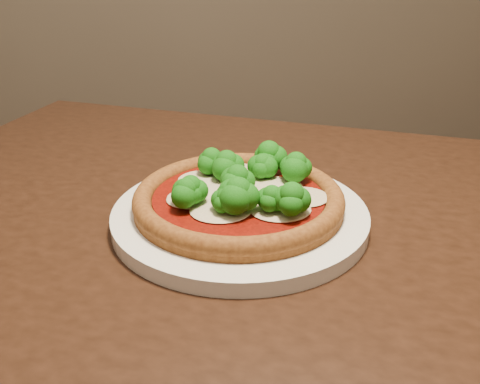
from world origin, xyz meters
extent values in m
cube|color=black|center=(0.15, 0.01, 0.73)|extent=(1.44, 1.26, 0.04)
cylinder|color=black|center=(-0.21, 0.57, 0.35)|extent=(0.06, 0.06, 0.71)
cylinder|color=white|center=(0.08, 0.07, 0.76)|extent=(0.30, 0.30, 0.02)
cylinder|color=brown|center=(0.08, 0.07, 0.77)|extent=(0.25, 0.25, 0.01)
torus|color=brown|center=(0.08, 0.07, 0.78)|extent=(0.25, 0.25, 0.02)
cylinder|color=maroon|center=(0.08, 0.07, 0.78)|extent=(0.20, 0.20, 0.00)
ellipsoid|color=beige|center=(0.02, 0.07, 0.78)|extent=(0.06, 0.05, 0.00)
ellipsoid|color=beige|center=(0.13, 0.09, 0.78)|extent=(0.07, 0.06, 0.01)
ellipsoid|color=beige|center=(0.08, 0.14, 0.78)|extent=(0.06, 0.05, 0.00)
ellipsoid|color=beige|center=(0.04, 0.12, 0.78)|extent=(0.07, 0.06, 0.01)
ellipsoid|color=beige|center=(0.10, 0.13, 0.78)|extent=(0.07, 0.06, 0.01)
ellipsoid|color=beige|center=(0.05, 0.04, 0.78)|extent=(0.07, 0.06, 0.01)
ellipsoid|color=beige|center=(0.08, 0.08, 0.78)|extent=(0.10, 0.09, 0.01)
ellipsoid|color=beige|center=(0.15, 0.06, 0.78)|extent=(0.06, 0.06, 0.00)
ellipsoid|color=beige|center=(0.12, 0.03, 0.78)|extent=(0.07, 0.06, 0.01)
ellipsoid|color=beige|center=(0.02, 0.07, 0.78)|extent=(0.05, 0.05, 0.00)
ellipsoid|color=#1D8915|center=(0.06, 0.03, 0.80)|extent=(0.04, 0.04, 0.03)
ellipsoid|color=#1D8915|center=(0.11, 0.03, 0.80)|extent=(0.04, 0.04, 0.03)
ellipsoid|color=#1D8915|center=(0.06, 0.03, 0.80)|extent=(0.04, 0.04, 0.03)
ellipsoid|color=#1D8915|center=(0.13, 0.01, 0.81)|extent=(0.05, 0.05, 0.04)
ellipsoid|color=#1D8915|center=(0.07, 0.03, 0.81)|extent=(0.05, 0.05, 0.04)
ellipsoid|color=#1D8915|center=(0.02, 0.05, 0.80)|extent=(0.04, 0.04, 0.04)
ellipsoid|color=#1D8915|center=(0.05, 0.14, 0.81)|extent=(0.04, 0.04, 0.04)
ellipsoid|color=#1D8915|center=(0.08, 0.07, 0.81)|extent=(0.05, 0.05, 0.04)
ellipsoid|color=#1D8915|center=(0.02, 0.05, 0.81)|extent=(0.04, 0.04, 0.04)
ellipsoid|color=#1D8915|center=(0.11, 0.12, 0.80)|extent=(0.04, 0.04, 0.03)
ellipsoid|color=#1D8915|center=(0.15, 0.10, 0.81)|extent=(0.05, 0.05, 0.04)
ellipsoid|color=#1D8915|center=(0.12, 0.14, 0.81)|extent=(0.05, 0.05, 0.04)
ellipsoid|color=#1D8915|center=(0.07, 0.12, 0.81)|extent=(0.05, 0.05, 0.04)
camera|label=1|loc=(0.02, -0.49, 1.06)|focal=40.00mm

